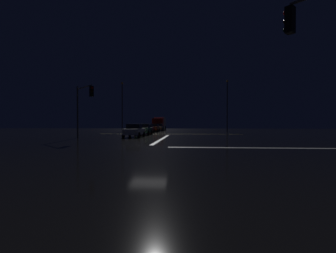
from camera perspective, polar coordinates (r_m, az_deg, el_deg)
The scene contains 13 objects.
ground at distance 17.25m, azimuth -4.57°, elevation -4.94°, with size 120.00×120.00×0.10m, color black.
stop_line_north at distance 26.26m, azimuth -1.37°, elevation -2.86°, with size 0.35×15.70×0.01m.
centre_line_ns at distance 37.80m, azimuth 0.47°, elevation -1.75°, with size 22.00×0.15×0.01m.
crosswalk_bar_east at distance 18.21m, azimuth 25.52°, elevation -4.54°, with size 15.70×0.40×0.01m.
sedan_white at distance 29.69m, azimuth -7.86°, elevation -0.91°, with size 2.02×4.33×1.57m.
sedan_green at distance 35.69m, azimuth -5.62°, elevation -0.62°, with size 2.02×4.33×1.57m.
sedan_red at distance 41.42m, azimuth -4.82°, elevation -0.43°, with size 2.02×4.33×1.57m.
sedan_orange at distance 47.65m, azimuth -3.34°, elevation -0.27°, with size 2.02×4.33×1.57m.
sedan_gray at distance 53.13m, azimuth -2.23°, elevation -0.16°, with size 2.02×4.33×1.57m.
box_truck at distance 59.66m, azimuth -2.00°, elevation 0.81°, with size 2.68×8.28×3.08m.
traffic_signal_nw at distance 27.67m, azimuth -19.04°, elevation 5.52°, with size 3.02×3.02×5.76m.
streetlamp_right_far at distance 48.41m, azimuth 13.57°, elevation 5.49°, with size 0.44×0.44×9.94m.
streetlamp_left_far at distance 49.55m, azimuth -10.59°, elevation 5.31°, with size 0.44×0.44×9.79m.
Camera 1 is at (2.75, -16.94, 1.66)m, focal length 26.27 mm.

